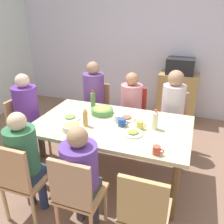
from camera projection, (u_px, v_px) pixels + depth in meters
ground_plane at (112, 176)px, 3.11m from camera, size 6.74×6.74×0.00m
wall_back at (153, 47)px, 4.60m from camera, size 5.85×0.12×2.60m
dining_table at (112, 130)px, 2.83m from camera, size 1.80×1.08×0.76m
chair_0 at (144, 211)px, 1.92m from camera, size 0.40×0.40×0.90m
chair_1 at (25, 126)px, 3.30m from camera, size 0.40×0.40×0.90m
person_1 at (28, 111)px, 3.17m from camera, size 0.31×0.31×1.25m
chair_2 at (21, 178)px, 2.30m from camera, size 0.40×0.40×0.90m
person_2 at (24, 157)px, 2.30m from camera, size 0.30×0.30×1.16m
chair_3 at (132, 113)px, 3.69m from camera, size 0.40×0.40×0.90m
person_3 at (131, 104)px, 3.53m from camera, size 0.31×0.31×1.17m
chair_4 at (172, 119)px, 3.50m from camera, size 0.40×0.40×0.90m
person_4 at (173, 106)px, 3.33m from camera, size 0.31×0.31×1.25m
chair_5 at (96, 108)px, 3.88m from camera, size 0.40×0.40×0.90m
person_5 at (94, 95)px, 3.70m from camera, size 0.32×0.32×1.28m
chair_6 at (77, 193)px, 2.11m from camera, size 0.40×0.40×0.90m
person_6 at (80, 171)px, 2.12m from camera, size 0.33×0.33×1.13m
plate_0 at (70, 118)px, 2.92m from camera, size 0.25×0.25×0.04m
plate_1 at (133, 133)px, 2.57m from camera, size 0.22×0.22×0.04m
plate_2 at (127, 118)px, 2.91m from camera, size 0.22×0.22×0.04m
bowl_0 at (102, 110)px, 3.04m from camera, size 0.28×0.28×0.09m
bowl_1 at (72, 127)px, 2.64m from camera, size 0.21×0.21×0.08m
cup_0 at (140, 125)px, 2.66m from camera, size 0.11×0.08×0.10m
cup_1 at (122, 122)px, 2.73m from camera, size 0.13×0.09×0.09m
cup_2 at (117, 118)px, 2.83m from camera, size 0.12×0.09×0.08m
cup_3 at (157, 150)px, 2.20m from camera, size 0.11×0.07×0.09m
bottle_0 at (85, 118)px, 2.71m from camera, size 0.06×0.06×0.22m
bottle_1 at (93, 99)px, 3.23m from camera, size 0.06×0.06×0.24m
bottle_2 at (155, 120)px, 2.64m from camera, size 0.07×0.07×0.24m
side_cabinet at (177, 97)px, 4.51m from camera, size 0.70×0.44×0.90m
microwave at (180, 66)px, 4.28m from camera, size 0.48×0.36×0.28m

